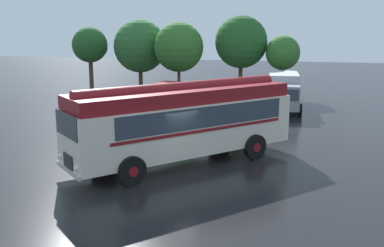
# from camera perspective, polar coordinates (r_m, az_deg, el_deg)

# --- Properties ---
(ground_plane) EXTENTS (120.00, 120.00, 0.00)m
(ground_plane) POSITION_cam_1_polar(r_m,az_deg,el_deg) (18.71, -2.83, -5.61)
(ground_plane) COLOR black
(vintage_bus) EXTENTS (8.57, 9.12, 3.49)m
(vintage_bus) POSITION_cam_1_polar(r_m,az_deg,el_deg) (18.90, -1.12, 0.53)
(vintage_bus) COLOR silver
(vintage_bus) RESTS_ON ground
(car_near_left) EXTENTS (2.07, 4.25, 1.66)m
(car_near_left) POSITION_cam_1_polar(r_m,az_deg,el_deg) (33.35, -3.12, 3.80)
(car_near_left) COLOR maroon
(car_near_left) RESTS_ON ground
(car_mid_left) EXTENTS (2.28, 4.35, 1.66)m
(car_mid_left) POSITION_cam_1_polar(r_m,az_deg,el_deg) (32.62, 1.74, 3.62)
(car_mid_left) COLOR silver
(car_mid_left) RESTS_ON ground
(car_mid_right) EXTENTS (2.21, 4.32, 1.66)m
(car_mid_right) POSITION_cam_1_polar(r_m,az_deg,el_deg) (33.15, 7.15, 3.67)
(car_mid_right) COLOR silver
(car_mid_right) RESTS_ON ground
(box_van) EXTENTS (2.65, 5.89, 2.50)m
(box_van) POSITION_cam_1_polar(r_m,az_deg,el_deg) (32.00, 11.53, 4.15)
(box_van) COLOR #B2B7BC
(box_van) RESTS_ON ground
(tree_far_left) EXTENTS (3.09, 3.09, 5.68)m
(tree_far_left) POSITION_cam_1_polar(r_m,az_deg,el_deg) (41.04, -12.70, 9.62)
(tree_far_left) COLOR #4C3823
(tree_far_left) RESTS_ON ground
(tree_left_of_centre) EXTENTS (4.64, 4.64, 6.33)m
(tree_left_of_centre) POSITION_cam_1_polar(r_m,az_deg,el_deg) (40.52, -6.77, 9.64)
(tree_left_of_centre) COLOR #4C3823
(tree_left_of_centre) RESTS_ON ground
(tree_centre) EXTENTS (4.15, 4.15, 6.09)m
(tree_centre) POSITION_cam_1_polar(r_m,az_deg,el_deg) (38.31, -1.82, 9.63)
(tree_centre) COLOR #4C3823
(tree_centre) RESTS_ON ground
(tree_right_of_centre) EXTENTS (4.41, 4.41, 6.65)m
(tree_right_of_centre) POSITION_cam_1_polar(r_m,az_deg,el_deg) (38.55, 6.28, 10.19)
(tree_right_of_centre) COLOR #4C3823
(tree_right_of_centre) RESTS_ON ground
(tree_far_right) EXTENTS (2.81, 2.81, 5.02)m
(tree_far_right) POSITION_cam_1_polar(r_m,az_deg,el_deg) (37.94, 11.50, 8.76)
(tree_far_right) COLOR #4C3823
(tree_far_right) RESTS_ON ground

